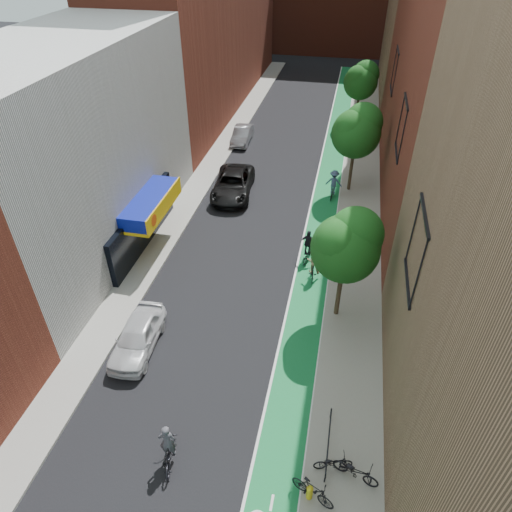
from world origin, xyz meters
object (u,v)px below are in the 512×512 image
Objects in this scene: parked_car_black at (233,184)px; cyclist_lane_near at (313,265)px; fire_hydrant at (310,492)px; parked_car_silver at (242,135)px; cyclist_lane_mid at (308,249)px; cyclist_lane_far at (334,185)px; parked_car_white at (137,336)px; cyclist_lead at (168,450)px.

parked_car_black is 11.19m from cyclist_lane_near.
parked_car_silver is at bearing 107.53° from fire_hydrant.
cyclist_lane_far is at bearing -87.01° from cyclist_lane_mid.
fire_hydrant is (9.05, -5.59, -0.22)m from parked_car_white.
cyclist_lane_mid reaches higher than fire_hydrant.
cyclist_lead is 0.96× the size of cyclist_lane_far.
cyclist_lane_far reaches higher than cyclist_lane_mid.
parked_car_silver is at bearing -96.77° from cyclist_lead.
parked_car_white is at bearing -70.67° from cyclist_lead.
parked_car_black is at bearing 111.09° from fire_hydrant.
parked_car_black reaches higher than fire_hydrant.
cyclist_lead is at bearing 176.30° from fire_hydrant.
cyclist_lane_mid is (7.27, 8.85, 0.04)m from parked_car_white.
cyclist_lane_near is at bearing 39.62° from parked_car_white.
cyclist_lane_mid reaches higher than parked_car_silver.
parked_car_silver is 20.43m from cyclist_lane_near.
parked_car_silver is 32.86m from fire_hydrant.
fire_hydrant is at bearing 106.66° from cyclist_lane_mid.
cyclist_lane_mid is (3.72, 14.09, 0.09)m from cyclist_lead.
cyclist_lane_far is at bearing -96.14° from cyclist_lane_near.
cyclist_lane_mid is at bearing 91.23° from cyclist_lane_far.
fire_hydrant is at bearing 92.10° from cyclist_lane_near.
cyclist_lane_near reaches higher than parked_car_black.
parked_car_silver is 2.03× the size of cyclist_lead.
fire_hydrant is at bearing -74.22° from parked_car_silver.
cyclist_lane_far is (0.44, 9.76, 0.18)m from cyclist_lane_near.
parked_car_silver is at bearing -68.59° from cyclist_lane_near.
parked_car_black is 2.92× the size of cyclist_lane_mid.
parked_car_white is 10.62m from cyclist_lane_near.
parked_car_white is at bearing 72.06° from cyclist_lane_far.
cyclist_lane_far is 3.07× the size of fire_hydrant.
cyclist_lead is at bearing 67.69° from cyclist_lane_near.
fire_hydrant is at bearing -34.95° from parked_car_white.
cyclist_lead is (4.40, -30.98, -0.01)m from parked_car_silver.
cyclist_lane_near reaches higher than parked_car_white.
cyclist_lead is 13.16m from cyclist_lane_near.
parked_car_black is (0.75, 15.94, 0.08)m from parked_car_white.
cyclist_lead reaches higher than parked_car_silver.
parked_car_silver is 12.61m from cyclist_lane_far.
cyclist_lane_near is 0.98× the size of cyclist_lane_mid.
fire_hydrant is (5.50, -0.36, -0.17)m from cyclist_lead.
cyclist_lane_far is 22.60m from fire_hydrant.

